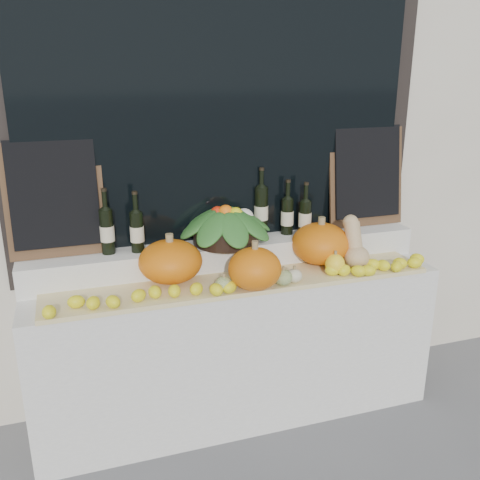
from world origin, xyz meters
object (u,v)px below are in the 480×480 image
Objects in this scene: produce_bowl at (226,224)px; wine_bottle_tall at (261,210)px; pumpkin_right at (321,244)px; pumpkin_left at (170,261)px; butternut_squash at (355,246)px.

produce_bowl is 1.42× the size of wine_bottle_tall.
pumpkin_left is at bearing -179.71° from pumpkin_right.
produce_bowl is (-0.69, 0.26, 0.12)m from butternut_squash.
wine_bottle_tall is (-0.44, 0.34, 0.16)m from butternut_squash.
pumpkin_right is 0.56m from produce_bowl.
butternut_squash is (1.04, -0.11, 0.01)m from pumpkin_left.
pumpkin_right is at bearing 0.29° from pumpkin_left.
pumpkin_left is 0.40m from produce_bowl.
pumpkin_right is (0.88, 0.00, 0.01)m from pumpkin_left.
pumpkin_left is 0.59× the size of produce_bowl.
pumpkin_right is 0.40m from wine_bottle_tall.
butternut_squash is (0.16, -0.11, 0.00)m from pumpkin_right.
wine_bottle_tall is (0.24, 0.08, 0.04)m from produce_bowl.
wine_bottle_tall reaches higher than pumpkin_left.
pumpkin_right is at bearing -38.31° from wine_bottle_tall.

